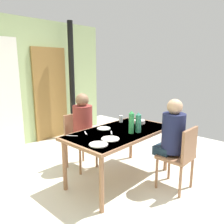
{
  "coord_description": "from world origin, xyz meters",
  "views": [
    {
      "loc": [
        -1.88,
        -2.0,
        1.66
      ],
      "look_at": [
        0.41,
        0.12,
        0.99
      ],
      "focal_mm": 36.05,
      "sensor_mm": 36.0,
      "label": 1
    }
  ],
  "objects": [
    {
      "name": "cutlery_fork_near",
      "position": [
        -0.18,
        0.28,
        0.74
      ],
      "size": [
        0.1,
        0.13,
        0.0
      ],
      "primitive_type": "cube",
      "rotation": [
        0.0,
        0.0,
        5.31
      ],
      "color": "silver",
      "rests_on": "dining_table"
    },
    {
      "name": "dinner_plate_near_left",
      "position": [
        0.06,
        -0.18,
        0.74
      ],
      "size": [
        0.23,
        0.23,
        0.01
      ],
      "primitive_type": "cylinder",
      "color": "white",
      "rests_on": "dining_table"
    },
    {
      "name": "dinner_plate_near_right",
      "position": [
        -0.18,
        -0.21,
        0.74
      ],
      "size": [
        0.22,
        0.22,
        0.01
      ],
      "primitive_type": "cylinder",
      "color": "white",
      "rests_on": "dining_table"
    },
    {
      "name": "cutlery_knife_far",
      "position": [
        0.27,
        0.0,
        0.74
      ],
      "size": [
        0.11,
        0.12,
        0.0
      ],
      "primitive_type": "cube",
      "rotation": [
        0.0,
        0.0,
        0.81
      ],
      "color": "silver",
      "rests_on": "dining_table"
    },
    {
      "name": "door_wooden",
      "position": [
        0.81,
        2.34,
        1.0
      ],
      "size": [
        0.8,
        0.05,
        2.0
      ],
      "primitive_type": "cube",
      "color": "olive",
      "rests_on": "ground_plane"
    },
    {
      "name": "chair_near_diner",
      "position": [
        0.74,
        -0.8,
        0.5
      ],
      "size": [
        0.4,
        0.4,
        0.87
      ],
      "color": "#946647",
      "rests_on": "ground_plane"
    },
    {
      "name": "wall_back",
      "position": [
        0.0,
        2.42,
        1.28
      ],
      "size": [
        4.47,
        0.1,
        2.55
      ],
      "primitive_type": "cube",
      "color": "#A1B77D",
      "rests_on": "ground_plane"
    },
    {
      "name": "chair_far_diner",
      "position": [
        0.28,
        0.74,
        0.5
      ],
      "size": [
        0.4,
        0.4,
        0.87
      ],
      "rotation": [
        0.0,
        0.0,
        3.14
      ],
      "color": "#946647",
      "rests_on": "ground_plane"
    },
    {
      "name": "drinking_glass_by_near_diner",
      "position": [
        0.79,
        0.27,
        0.79
      ],
      "size": [
        0.06,
        0.06,
        0.11
      ],
      "primitive_type": "cylinder",
      "color": "silver",
      "rests_on": "dining_table"
    },
    {
      "name": "serving_bowl_center",
      "position": [
        0.93,
        0.01,
        0.76
      ],
      "size": [
        0.17,
        0.17,
        0.05
      ],
      "primitive_type": "cylinder",
      "color": "silver",
      "rests_on": "dining_table"
    },
    {
      "name": "person_near_diner",
      "position": [
        0.74,
        -0.66,
        0.78
      ],
      "size": [
        0.3,
        0.37,
        0.77
      ],
      "color": "#1A2C3D",
      "rests_on": "ground_plane"
    },
    {
      "name": "stove_pipe_column",
      "position": [
        1.21,
        2.07,
        1.28
      ],
      "size": [
        0.12,
        0.12,
        2.55
      ],
      "primitive_type": "cylinder",
      "color": "black",
      "rests_on": "ground_plane"
    },
    {
      "name": "cutlery_fork_far",
      "position": [
        1.07,
        0.27,
        0.74
      ],
      "size": [
        0.03,
        0.15,
        0.0
      ],
      "primitive_type": "cube",
      "rotation": [
        0.0,
        0.0,
        4.84
      ],
      "color": "silver",
      "rests_on": "dining_table"
    },
    {
      "name": "water_bottle_green_far",
      "position": [
        0.44,
        -0.21,
        0.88
      ],
      "size": [
        0.07,
        0.07,
        0.31
      ],
      "color": "green",
      "rests_on": "dining_table"
    },
    {
      "name": "cutlery_knife_near",
      "position": [
        0.02,
        0.25,
        0.74
      ],
      "size": [
        0.09,
        0.14,
        0.0
      ],
      "primitive_type": "cube",
      "rotation": [
        0.0,
        0.0,
        4.17
      ],
      "color": "silver",
      "rests_on": "dining_table"
    },
    {
      "name": "ground_plane",
      "position": [
        0.0,
        0.0,
        0.0
      ],
      "size": [
        6.3,
        6.3,
        0.0
      ],
      "primitive_type": "plane",
      "color": "beige"
    },
    {
      "name": "dining_table",
      "position": [
        0.41,
        -0.03,
        0.67
      ],
      "size": [
        1.56,
        0.83,
        0.74
      ],
      "color": "#946647",
      "rests_on": "ground_plane"
    },
    {
      "name": "dinner_plate_far_center",
      "position": [
        0.33,
        0.21,
        0.74
      ],
      "size": [
        0.2,
        0.2,
        0.01
      ],
      "primitive_type": "cylinder",
      "color": "white",
      "rests_on": "dining_table"
    },
    {
      "name": "water_bottle_green_near",
      "position": [
        0.54,
        -0.25,
        0.87
      ],
      "size": [
        0.08,
        0.08,
        0.28
      ],
      "color": "#348664",
      "rests_on": "dining_table"
    },
    {
      "name": "person_far_diner",
      "position": [
        0.28,
        0.6,
        0.78
      ],
      "size": [
        0.3,
        0.37,
        0.77
      ],
      "rotation": [
        0.0,
        0.0,
        3.14
      ],
      "color": "maroon",
      "rests_on": "ground_plane"
    }
  ]
}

